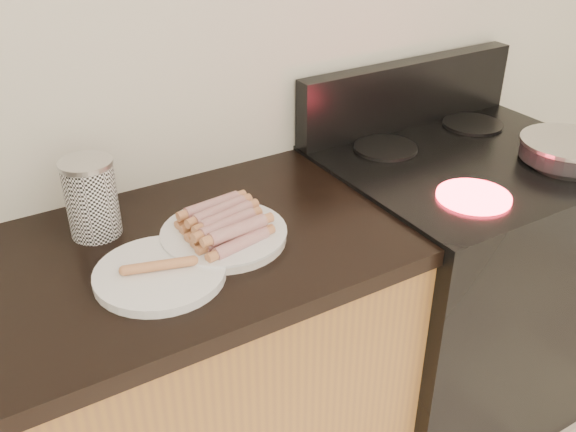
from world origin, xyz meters
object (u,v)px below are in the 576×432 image
main_plate (224,236)px  canister (91,198)px  frying_pan (569,150)px  side_plate (160,274)px  stove (452,291)px

main_plate → canister: canister is taller
frying_pan → canister: (-1.19, 0.32, 0.04)m
canister → frying_pan: bearing=-14.9°
side_plate → canister: 0.26m
side_plate → frying_pan: bearing=-4.0°
stove → main_plate: bearing=-179.3°
main_plate → side_plate: (-0.17, -0.06, 0.00)m
frying_pan → main_plate: (-0.96, 0.14, -0.04)m
side_plate → canister: canister is taller
stove → side_plate: 1.05m
canister → main_plate: bearing=-37.1°
stove → side_plate: (-0.94, -0.07, 0.45)m
main_plate → canister: (-0.23, 0.17, 0.08)m
main_plate → canister: size_ratio=1.54×
side_plate → canister: (-0.06, 0.24, 0.08)m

